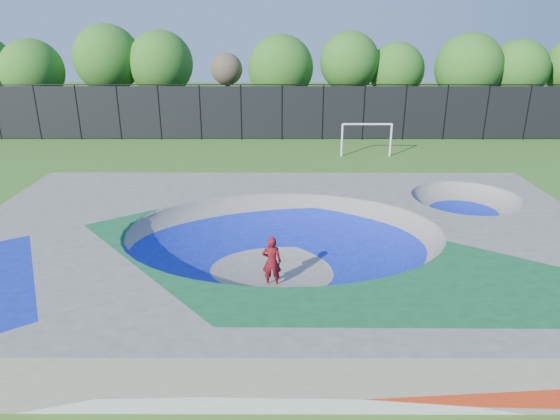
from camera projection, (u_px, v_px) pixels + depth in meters
The scene contains 7 objects.
ground at pixel (283, 269), 17.61m from camera, with size 120.00×120.00×0.00m, color #34621B.
skate_deck at pixel (283, 250), 17.35m from camera, with size 22.00×14.00×1.50m, color gray.
skater at pixel (272, 262), 16.19m from camera, with size 0.64×0.42×1.75m, color red.
skateboard at pixel (272, 285), 16.49m from camera, with size 0.78×0.22×0.05m, color black.
soccer_goal at pixel (367, 133), 32.04m from camera, with size 3.27×0.12×2.16m.
fence at pixel (282, 111), 36.54m from camera, with size 48.09×0.09×4.04m.
treeline at pixel (273, 66), 40.34m from camera, with size 52.58×7.17×8.18m.
Camera 1 is at (-0.07, -15.76, 8.13)m, focal length 32.00 mm.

